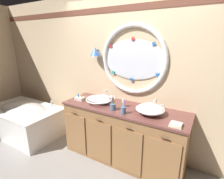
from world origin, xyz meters
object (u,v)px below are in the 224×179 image
Objects in this scene: bathtub at (24,118)px; sink_basin_right at (150,109)px; toothbrush_holder_right at (123,110)px; soap_dispenser at (124,103)px; folded_hand_towel at (176,125)px; sink_basin_left at (99,99)px; toiletry_basket at (80,98)px; toothbrush_holder_left at (113,106)px.

sink_basin_right is at bearing 6.61° from bathtub.
toothbrush_holder_right is 0.26m from soap_dispenser.
bathtub is 3.86× the size of sink_basin_right.
soap_dispenser is at bearing 164.00° from folded_hand_towel.
soap_dispenser is (0.42, 0.05, 0.00)m from sink_basin_left.
toiletry_basket reaches higher than bathtub.
folded_hand_towel is at bearing -25.54° from sink_basin_right.
sink_basin_left is at bearing -172.99° from soap_dispenser.
sink_basin_right is 2.72× the size of folded_hand_towel.
toiletry_basket is at bearing 175.14° from folded_hand_towel.
toothbrush_holder_left is (2.00, 0.16, 0.61)m from bathtub.
soap_dispenser is (-0.11, 0.23, 0.00)m from toothbrush_holder_right.
sink_basin_left is 0.56m from toothbrush_holder_right.
toothbrush_holder_left is at bearing 4.60° from bathtub.
soap_dispenser reaches higher than toiletry_basket.
toiletry_basket is at bearing -177.84° from sink_basin_right.
soap_dispenser reaches higher than sink_basin_right.
bathtub is at bearing -177.79° from folded_hand_towel.
sink_basin_right reaches higher than folded_hand_towel.
toothbrush_holder_right is 0.90m from toiletry_basket.
sink_basin_right is at bearing 29.41° from toothbrush_holder_right.
bathtub is 2.20m from soap_dispenser.
toothbrush_holder_right is at bearing -64.30° from soap_dispenser.
folded_hand_towel is 0.93× the size of toiletry_basket.
toiletry_basket is at bearing 173.01° from toothbrush_holder_left.
toothbrush_holder_left is at bearing 176.82° from folded_hand_towel.
sink_basin_right is at bearing 2.16° from toiletry_basket.
toiletry_basket is (-1.21, -0.05, -0.04)m from sink_basin_right.
toothbrush_holder_left reaches higher than bathtub.
bathtub is at bearing -170.09° from sink_basin_left.
sink_basin_right is at bearing -6.80° from soap_dispenser.
folded_hand_towel is (0.89, -0.05, -0.04)m from toothbrush_holder_left.
sink_basin_left is 1.24m from folded_hand_towel.
toothbrush_holder_right is at bearing -150.59° from sink_basin_right.
sink_basin_right is 1.21m from toiletry_basket.
sink_basin_left is at bearing 9.91° from bathtub.
toothbrush_holder_left reaches higher than toiletry_basket.
sink_basin_right is 1.87× the size of toothbrush_holder_left.
toothbrush_holder_right is 1.44× the size of toiletry_basket.
toothbrush_holder_right reaches higher than bathtub.
toothbrush_holder_right is 1.57× the size of soap_dispenser.
bathtub is at bearing -175.40° from toothbrush_holder_left.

